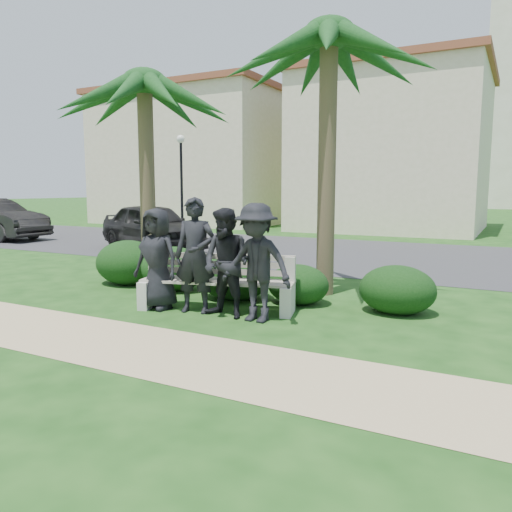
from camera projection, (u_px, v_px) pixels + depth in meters
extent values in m
plane|color=#163E11|center=(195.00, 312.00, 7.91)|extent=(160.00, 160.00, 0.00)
cube|color=tan|center=(113.00, 342.00, 6.33)|extent=(30.00, 1.60, 0.01)
cube|color=#2D2D30|center=(348.00, 254.00, 14.92)|extent=(160.00, 8.00, 0.01)
cube|color=beige|center=(201.00, 161.00, 28.76)|extent=(10.00, 8.00, 7.00)
cube|color=brown|center=(200.00, 96.00, 28.27)|extent=(10.40, 8.40, 0.30)
cube|color=beige|center=(394.00, 155.00, 23.68)|extent=(8.00, 8.00, 7.00)
cube|color=brown|center=(396.00, 76.00, 23.19)|extent=(8.40, 8.40, 0.30)
cylinder|color=black|center=(182.00, 187.00, 22.32)|extent=(0.12, 0.12, 4.00)
sphere|color=white|center=(181.00, 139.00, 22.04)|extent=(0.36, 0.36, 0.36)
cube|color=#B0A594|center=(216.00, 282.00, 7.92)|extent=(2.53, 1.21, 0.04)
cube|color=#B0A594|center=(224.00, 264.00, 8.10)|extent=(2.39, 0.71, 0.29)
cube|color=beige|center=(159.00, 290.00, 8.49)|extent=(0.31, 0.59, 0.45)
cube|color=beige|center=(282.00, 304.00, 7.42)|extent=(0.31, 0.59, 0.45)
imported|color=black|center=(157.00, 259.00, 8.02)|extent=(0.80, 0.52, 1.63)
imported|color=black|center=(195.00, 255.00, 7.77)|extent=(0.75, 0.59, 1.81)
imported|color=black|center=(227.00, 263.00, 7.47)|extent=(0.88, 0.73, 1.66)
imported|color=black|center=(257.00, 263.00, 7.24)|extent=(1.14, 0.68, 1.73)
ellipsoid|color=black|center=(129.00, 261.00, 10.18)|extent=(1.42, 1.17, 0.92)
ellipsoid|color=black|center=(173.00, 267.00, 9.61)|extent=(1.32, 1.09, 0.86)
ellipsoid|color=black|center=(237.00, 276.00, 8.99)|extent=(1.12, 0.93, 0.73)
ellipsoid|color=black|center=(234.00, 275.00, 8.80)|extent=(1.31, 1.08, 0.86)
ellipsoid|color=black|center=(298.00, 283.00, 8.43)|extent=(1.06, 0.88, 0.69)
ellipsoid|color=black|center=(397.00, 288.00, 7.80)|extent=(1.19, 0.99, 0.78)
cylinder|color=brown|center=(147.00, 183.00, 10.44)|extent=(0.32, 0.32, 4.10)
cylinder|color=brown|center=(327.00, 168.00, 8.95)|extent=(0.32, 0.32, 4.61)
imported|color=black|center=(152.00, 227.00, 15.68)|extent=(4.69, 3.24, 1.48)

